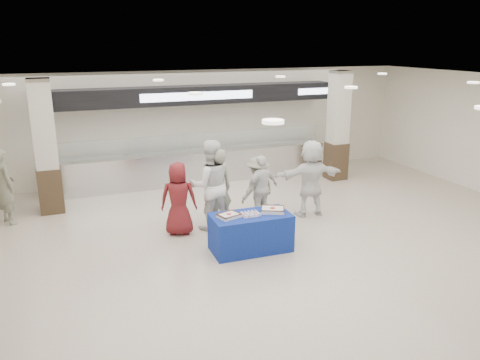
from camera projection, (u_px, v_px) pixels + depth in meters
name	position (u px, v px, depth m)	size (l,w,h in m)	color
ground	(274.00, 255.00, 9.08)	(14.00, 14.00, 0.00)	beige
serving_line	(196.00, 143.00, 13.58)	(8.70, 0.85, 2.80)	silver
column_left	(46.00, 150.00, 11.02)	(0.55, 0.55, 3.20)	#332517
column_right	(338.00, 129.00, 13.78)	(0.55, 0.55, 3.20)	#332517
display_table	(251.00, 232.00, 9.22)	(1.55, 0.78, 0.75)	navy
sheet_cake_left	(229.00, 215.00, 8.96)	(0.47, 0.41, 0.09)	white
sheet_cake_right	(273.00, 209.00, 9.26)	(0.57, 0.52, 0.10)	white
cupcake_tray	(251.00, 214.00, 9.05)	(0.36, 0.27, 0.06)	#BAB9BF
civilian_maroon	(179.00, 199.00, 9.90)	(0.77, 0.50, 1.59)	maroon
soldier_a	(218.00, 189.00, 10.15)	(0.67, 0.44, 1.82)	slate
chef_tall	(210.00, 185.00, 10.15)	(0.97, 0.76, 2.00)	white
chef_short	(262.00, 188.00, 10.68)	(0.91, 0.38, 1.55)	white
soldier_b	(258.00, 188.00, 10.81)	(0.96, 0.55, 1.48)	slate
civilian_white	(311.00, 178.00, 10.98)	(1.69, 0.54, 1.83)	white
soldier_bg	(5.00, 186.00, 10.48)	(0.65, 0.42, 1.77)	slate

